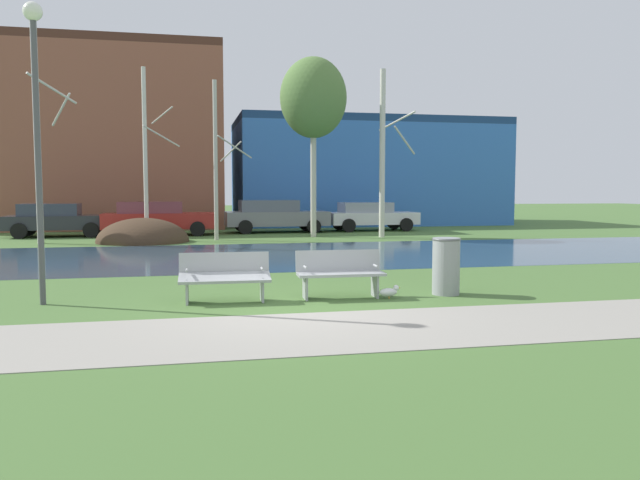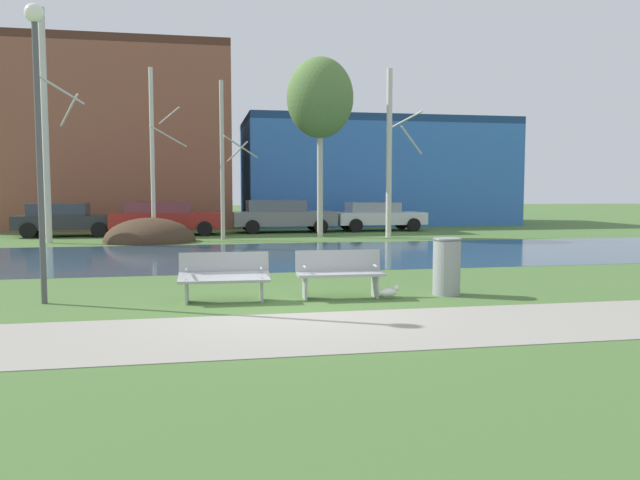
# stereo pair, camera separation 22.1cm
# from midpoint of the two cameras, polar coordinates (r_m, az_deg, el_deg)

# --- Properties ---
(ground_plane) EXTENTS (120.00, 120.00, 0.00)m
(ground_plane) POSITION_cam_midpoint_polar(r_m,az_deg,el_deg) (20.31, -6.41, -1.04)
(ground_plane) COLOR #476B33
(paved_path_strip) EXTENTS (60.00, 2.59, 0.01)m
(paved_path_strip) POSITION_cam_midpoint_polar(r_m,az_deg,el_deg) (8.86, -0.44, -8.34)
(paved_path_strip) COLOR gray
(paved_path_strip) RESTS_ON ground
(river_band) EXTENTS (80.00, 8.09, 0.01)m
(river_band) POSITION_cam_midpoint_polar(r_m,az_deg,el_deg) (19.00, -6.10, -1.41)
(river_band) COLOR #2D475B
(river_band) RESTS_ON ground
(soil_mound) EXTENTS (3.46, 3.38, 1.85)m
(soil_mound) POSITION_cam_midpoint_polar(r_m,az_deg,el_deg) (24.76, -15.01, -0.15)
(soil_mound) COLOR #423021
(soil_mound) RESTS_ON ground
(bench_left) EXTENTS (1.62, 0.61, 0.87)m
(bench_left) POSITION_cam_midpoint_polar(r_m,az_deg,el_deg) (11.22, -8.17, -3.22)
(bench_left) COLOR #9EA0A3
(bench_left) RESTS_ON ground
(bench_right) EXTENTS (1.62, 0.62, 0.87)m
(bench_right) POSITION_cam_midpoint_polar(r_m,az_deg,el_deg) (11.51, 2.37, -2.98)
(bench_right) COLOR #9EA0A3
(bench_right) RESTS_ON ground
(trash_bin) EXTENTS (0.54, 0.54, 1.08)m
(trash_bin) POSITION_cam_midpoint_polar(r_m,az_deg,el_deg) (12.08, 12.00, -2.30)
(trash_bin) COLOR gray
(trash_bin) RESTS_ON ground
(seagull) EXTENTS (0.41, 0.15, 0.25)m
(seagull) POSITION_cam_midpoint_polar(r_m,az_deg,el_deg) (11.50, 6.87, -4.73)
(seagull) COLOR white
(seagull) RESTS_ON ground
(streetlamp) EXTENTS (0.32, 0.32, 5.13)m
(streetlamp) POSITION_cam_midpoint_polar(r_m,az_deg,el_deg) (11.89, -23.90, 11.26)
(streetlamp) COLOR #4C4C51
(streetlamp) RESTS_ON ground
(birch_far_left) EXTENTS (1.56, 2.63, 8.61)m
(birch_far_left) POSITION_cam_midpoint_polar(r_m,az_deg,el_deg) (25.42, -23.49, 9.57)
(birch_far_left) COLOR beige
(birch_far_left) RESTS_ON ground
(birch_left) EXTENTS (1.41, 2.41, 6.72)m
(birch_left) POSITION_cam_midpoint_polar(r_m,az_deg,el_deg) (25.45, -14.73, 7.69)
(birch_left) COLOR beige
(birch_left) RESTS_ON ground
(birch_center_left) EXTENTS (1.51, 2.42, 6.25)m
(birch_center_left) POSITION_cam_midpoint_polar(r_m,az_deg,el_deg) (25.04, -8.57, 7.23)
(birch_center_left) COLOR #BCB7A8
(birch_center_left) RESTS_ON ground
(birch_center) EXTENTS (2.78, 2.78, 7.47)m
(birch_center) POSITION_cam_midpoint_polar(r_m,az_deg,el_deg) (26.54, 0.25, 12.79)
(birch_center) COLOR #BCB7A8
(birch_center) RESTS_ON ground
(birch_center_right) EXTENTS (1.52, 2.77, 6.95)m
(birch_center_right) POSITION_cam_midpoint_polar(r_m,az_deg,el_deg) (26.32, 6.68, 7.96)
(birch_center_right) COLOR beige
(birch_center_right) RESTS_ON ground
(parked_van_nearest_dark) EXTENTS (4.22, 2.00, 1.41)m
(parked_van_nearest_dark) POSITION_cam_midpoint_polar(r_m,az_deg,el_deg) (28.70, -22.05, 1.80)
(parked_van_nearest_dark) COLOR #282B30
(parked_van_nearest_dark) RESTS_ON ground
(parked_sedan_second_red) EXTENTS (4.82, 2.06, 1.47)m
(parked_sedan_second_red) POSITION_cam_midpoint_polar(r_m,az_deg,el_deg) (28.06, -13.75, 2.02)
(parked_sedan_second_red) COLOR maroon
(parked_sedan_second_red) RESTS_ON ground
(parked_hatch_third_grey) EXTENTS (4.79, 2.15, 1.51)m
(parked_hatch_third_grey) POSITION_cam_midpoint_polar(r_m,az_deg,el_deg) (29.23, -3.30, 2.27)
(parked_hatch_third_grey) COLOR slate
(parked_hatch_third_grey) RESTS_ON ground
(parked_wagon_fourth_white) EXTENTS (4.36, 2.02, 1.38)m
(parked_wagon_fourth_white) POSITION_cam_midpoint_polar(r_m,az_deg,el_deg) (30.41, 5.49, 2.23)
(parked_wagon_fourth_white) COLOR silver
(parked_wagon_fourth_white) RESTS_ON ground
(building_brick_low) EXTENTS (13.49, 8.68, 9.37)m
(building_brick_low) POSITION_cam_midpoint_polar(r_m,az_deg,el_deg) (36.04, -19.13, 8.65)
(building_brick_low) COLOR brown
(building_brick_low) RESTS_ON ground
(building_blue_store) EXTENTS (15.12, 8.09, 6.01)m
(building_blue_store) POSITION_cam_midpoint_polar(r_m,az_deg,el_deg) (37.37, 5.00, 6.15)
(building_blue_store) COLOR #3870C6
(building_blue_store) RESTS_ON ground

